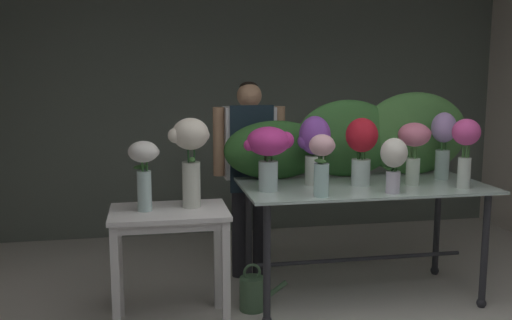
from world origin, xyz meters
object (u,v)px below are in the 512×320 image
at_px(vase_white_roses_tall, 144,167).
at_px(vase_cream_lisianthus_tall, 190,151).
at_px(vase_rosy_freesia, 414,143).
at_px(vase_ivory_snapdragons, 394,160).
at_px(vase_magenta_carnations, 269,149).
at_px(vase_fuchsia_anemones, 466,143).
at_px(vase_blush_ranunculus, 322,160).
at_px(side_table_white, 169,227).
at_px(vase_lilac_hydrangea, 443,139).
at_px(display_table_glass, 363,203).
at_px(watering_can, 253,293).
at_px(vase_crimson_peonies, 362,145).
at_px(vase_violet_lilies, 314,145).
at_px(florist, 249,158).

xyz_separation_m(vase_white_roses_tall, vase_cream_lisianthus_tall, (0.30, 0.05, 0.09)).
xyz_separation_m(vase_rosy_freesia, vase_ivory_snapdragons, (-0.26, -0.24, -0.08)).
relative_size(vase_magenta_carnations, vase_rosy_freesia, 0.98).
bearing_deg(vase_ivory_snapdragons, vase_fuchsia_anemones, 6.36).
bearing_deg(vase_cream_lisianthus_tall, vase_blush_ranunculus, -10.81).
relative_size(side_table_white, vase_blush_ranunculus, 1.92).
relative_size(vase_magenta_carnations, vase_blush_ranunculus, 1.08).
relative_size(vase_rosy_freesia, vase_lilac_hydrangea, 0.89).
xyz_separation_m(display_table_glass, vase_cream_lisianthus_tall, (-1.27, -0.18, 0.44)).
bearing_deg(vase_rosy_freesia, vase_lilac_hydrangea, 27.94).
bearing_deg(vase_white_roses_tall, watering_can, 11.04).
xyz_separation_m(vase_rosy_freesia, vase_crimson_peonies, (-0.38, 0.06, -0.01)).
bearing_deg(display_table_glass, vase_white_roses_tall, -171.87).
bearing_deg(display_table_glass, vase_magenta_carnations, -172.82).
relative_size(side_table_white, watering_can, 2.27).
distance_m(side_table_white, vase_crimson_peonies, 1.49).
relative_size(vase_lilac_hydrangea, vase_crimson_peonies, 1.05).
bearing_deg(vase_lilac_hydrangea, vase_blush_ranunculus, -158.91).
relative_size(side_table_white, vase_white_roses_tall, 1.75).
distance_m(side_table_white, vase_violet_lilies, 1.20).
xyz_separation_m(vase_ivory_snapdragons, vase_violet_lilies, (-0.44, 0.39, 0.07)).
height_order(display_table_glass, vase_rosy_freesia, vase_rosy_freesia).
xyz_separation_m(display_table_glass, vase_ivory_snapdragons, (0.08, -0.32, 0.37)).
distance_m(vase_rosy_freesia, vase_white_roses_tall, 1.93).
xyz_separation_m(display_table_glass, vase_crimson_peonies, (-0.03, -0.03, 0.43)).
bearing_deg(florist, vase_blush_ranunculus, -71.33).
height_order(side_table_white, vase_crimson_peonies, vase_crimson_peonies).
bearing_deg(side_table_white, vase_lilac_hydrangea, 8.43).
bearing_deg(vase_fuchsia_anemones, side_table_white, 179.04).
relative_size(vase_fuchsia_anemones, vase_crimson_peonies, 1.01).
relative_size(vase_fuchsia_anemones, vase_white_roses_tall, 1.08).
xyz_separation_m(vase_violet_lilies, watering_can, (-0.48, -0.14, -1.04)).
bearing_deg(vase_lilac_hydrangea, vase_magenta_carnations, -172.85).
height_order(vase_ivory_snapdragons, vase_lilac_hydrangea, vase_lilac_hydrangea).
height_order(florist, vase_fuchsia_anemones, florist).
height_order(vase_violet_lilies, vase_cream_lisianthus_tall, vase_cream_lisianthus_tall).
bearing_deg(watering_can, side_table_white, -166.03).
bearing_deg(vase_fuchsia_anemones, vase_cream_lisianthus_tall, 177.44).
relative_size(vase_rosy_freesia, vase_violet_lilies, 0.91).
distance_m(vase_rosy_freesia, vase_cream_lisianthus_tall, 1.62).
distance_m(vase_blush_ranunculus, vase_white_roses_tall, 1.16).
relative_size(vase_fuchsia_anemones, watering_can, 1.40).
relative_size(florist, vase_crimson_peonies, 3.28).
xyz_separation_m(florist, vase_ivory_snapdragons, (0.83, -0.93, 0.11)).
distance_m(side_table_white, vase_ivory_snapdragons, 1.57).
relative_size(florist, vase_ivory_snapdragons, 4.25).
bearing_deg(vase_lilac_hydrangea, vase_violet_lilies, -178.88).
height_order(vase_blush_ranunculus, vase_cream_lisianthus_tall, vase_cream_lisianthus_tall).
xyz_separation_m(vase_violet_lilies, vase_blush_ranunculus, (-0.06, -0.40, -0.05)).
height_order(florist, vase_blush_ranunculus, florist).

